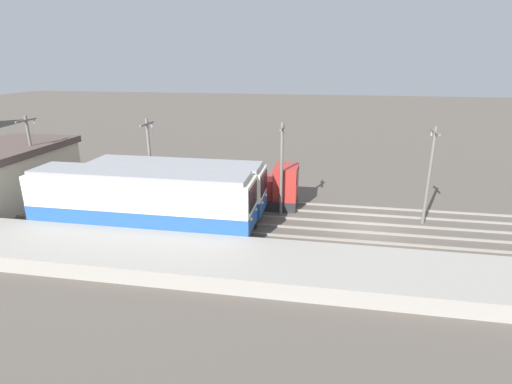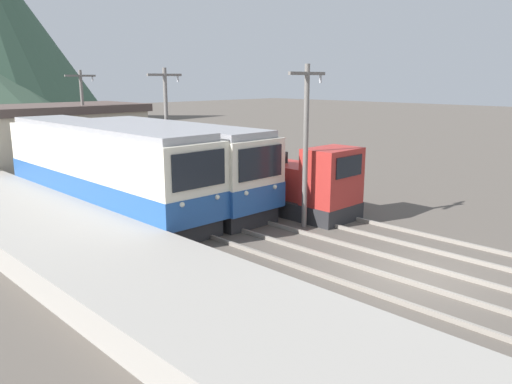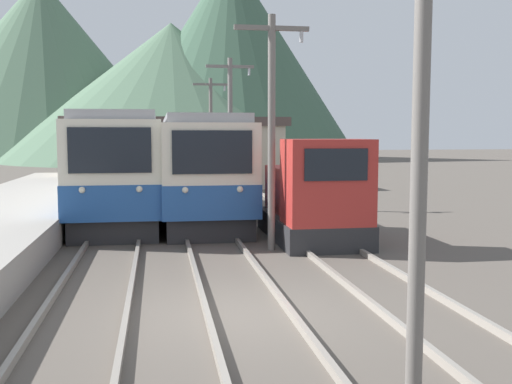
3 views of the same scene
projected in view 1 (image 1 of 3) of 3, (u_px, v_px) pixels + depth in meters
The scene contains 12 objects.
ground_plane at pixel (368, 230), 24.66m from camera, with size 200.00×200.00×0.00m, color #564F47.
platform_left at pixel (380, 275), 18.70m from camera, with size 4.50×54.00×0.82m, color gray.
track_left at pixel (372, 248), 22.21m from camera, with size 1.54×60.00×0.14m.
track_center at pixel (368, 228), 24.83m from camera, with size 1.54×60.00×0.14m.
track_right at pixel (364, 211), 27.63m from camera, with size 1.54×60.00×0.14m.
commuter_train_left at pixel (142, 204), 23.94m from camera, with size 2.84×13.76×3.83m.
commuter_train_center at pixel (177, 191), 26.37m from camera, with size 2.84×11.75×3.74m.
shunting_locomotive at pixel (266, 190), 28.42m from camera, with size 2.40×5.06×3.00m.
catenary_mast_near at pixel (430, 172), 24.58m from camera, with size 2.00×0.20×6.26m.
catenary_mast_mid at pixel (282, 165), 26.12m from camera, with size 2.00×0.20×6.26m.
catenary_mast_far at pixel (150, 159), 27.65m from camera, with size 2.00×0.20×6.26m.
catenary_mast_distant at pixel (32, 154), 29.19m from camera, with size 2.00×0.20×6.26m.
Camera 1 is at (-23.52, 2.83, 10.03)m, focal length 28.00 mm.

